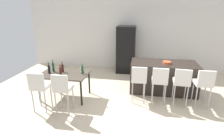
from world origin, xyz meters
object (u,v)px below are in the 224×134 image
(kitchen_island, at_px, (163,77))
(bar_chair_left, at_px, (139,78))
(bar_chair_far, at_px, (204,82))
(wine_bottle_end, at_px, (53,67))
(bar_chair_middle, at_px, (160,80))
(wine_bottle_far, at_px, (49,69))
(wine_bottle_left, at_px, (62,68))
(potted_plant, at_px, (189,67))
(bar_chair_right, at_px, (182,81))
(dining_chair_near, at_px, (39,85))
(dining_table, at_px, (64,76))
(wine_glass_middle, at_px, (81,67))
(wine_bottle_inner, at_px, (60,71))
(dining_chair_far, at_px, (62,87))
(fruit_bowl, at_px, (167,63))
(wine_bottle_near, at_px, (82,70))
(refrigerator, at_px, (126,50))

(kitchen_island, relative_size, bar_chair_left, 1.88)
(bar_chair_far, relative_size, wine_bottle_end, 2.94)
(bar_chair_middle, distance_m, wine_bottle_far, 3.06)
(wine_bottle_left, xyz_separation_m, potted_plant, (4.07, 2.37, -0.54))
(bar_chair_right, xyz_separation_m, dining_chair_near, (-3.49, -0.87, 0.00))
(dining_table, xyz_separation_m, potted_plant, (3.97, 2.49, -0.35))
(wine_glass_middle, bearing_deg, wine_bottle_inner, -137.76)
(dining_chair_far, distance_m, wine_bottle_end, 1.12)
(bar_chair_far, xyz_separation_m, dining_chair_near, (-4.03, -0.87, 0.00))
(bar_chair_far, distance_m, fruit_bowl, 1.16)
(dining_chair_far, distance_m, wine_bottle_near, 0.90)
(kitchen_island, bearing_deg, potted_plant, 53.69)
(wine_bottle_near, height_order, fruit_bowl, wine_bottle_near)
(dining_table, bearing_deg, bar_chair_left, 2.18)
(bar_chair_left, xyz_separation_m, potted_plant, (1.88, 2.41, -0.38))
(wine_bottle_inner, relative_size, potted_plant, 0.55)
(bar_chair_middle, bearing_deg, refrigerator, 114.86)
(bar_chair_right, height_order, dining_chair_far, same)
(wine_glass_middle, height_order, potted_plant, wine_glass_middle)
(kitchen_island, height_order, refrigerator, refrigerator)
(refrigerator, bearing_deg, bar_chair_middle, -65.14)
(bar_chair_far, bearing_deg, wine_bottle_far, -178.13)
(wine_bottle_near, bearing_deg, wine_bottle_left, 174.93)
(bar_chair_left, bearing_deg, kitchen_island, 49.27)
(wine_bottle_inner, bearing_deg, dining_table, 79.92)
(bar_chair_middle, height_order, dining_table, bar_chair_middle)
(wine_bottle_left, distance_m, wine_bottle_near, 0.62)
(bar_chair_middle, xyz_separation_m, wine_bottle_near, (-2.12, -0.01, 0.16))
(wine_bottle_end, bearing_deg, bar_chair_right, -0.22)
(potted_plant, bearing_deg, wine_bottle_end, -151.04)
(kitchen_island, height_order, bar_chair_middle, bar_chair_middle)
(dining_chair_near, bearing_deg, potted_plant, 37.54)
(kitchen_island, distance_m, wine_bottle_inner, 3.07)
(bar_chair_right, bearing_deg, fruit_bowl, 112.08)
(fruit_bowl, bearing_deg, wine_bottle_inner, -161.28)
(kitchen_island, xyz_separation_m, bar_chair_left, (-0.73, -0.85, 0.24))
(bar_chair_right, relative_size, wine_bottle_far, 3.34)
(refrigerator, bearing_deg, dining_chair_near, -118.84)
(kitchen_island, distance_m, wine_bottle_end, 3.32)
(bar_chair_middle, distance_m, refrigerator, 2.68)
(dining_chair_far, relative_size, wine_bottle_end, 2.94)
(bar_chair_middle, bearing_deg, dining_table, -178.27)
(potted_plant, bearing_deg, dining_table, -147.90)
(dining_chair_near, distance_m, refrigerator, 3.76)
(bar_chair_far, xyz_separation_m, refrigerator, (-2.21, 2.42, 0.22))
(dining_table, height_order, wine_bottle_left, wine_bottle_left)
(dining_chair_near, relative_size, wine_bottle_inner, 3.48)
(wine_bottle_near, xyz_separation_m, potted_plant, (3.45, 2.42, -0.54))
(dining_chair_near, relative_size, wine_bottle_far, 3.34)
(kitchen_island, distance_m, bar_chair_far, 1.26)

